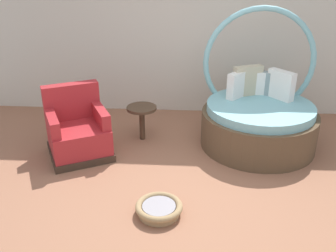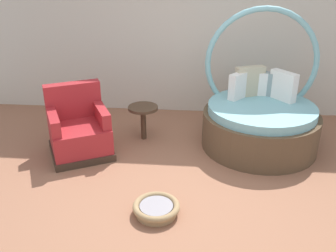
{
  "view_description": "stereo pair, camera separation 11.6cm",
  "coord_description": "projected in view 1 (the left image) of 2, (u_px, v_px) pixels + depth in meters",
  "views": [
    {
      "loc": [
        0.06,
        -3.75,
        2.55
      ],
      "look_at": [
        -0.22,
        0.57,
        0.55
      ],
      "focal_mm": 40.03,
      "sensor_mm": 36.0,
      "label": 1
    },
    {
      "loc": [
        0.17,
        -3.74,
        2.55
      ],
      "look_at": [
        -0.22,
        0.57,
        0.55
      ],
      "focal_mm": 40.03,
      "sensor_mm": 36.0,
      "label": 2
    }
  ],
  "objects": [
    {
      "name": "back_wall",
      "position": [
        189.0,
        21.0,
        6.1
      ],
      "size": [
        8.0,
        0.12,
        3.1
      ],
      "primitive_type": "cube",
      "color": "beige",
      "rests_on": "ground_plane"
    },
    {
      "name": "ground_plane",
      "position": [
        183.0,
        189.0,
        4.48
      ],
      "size": [
        8.0,
        8.0,
        0.02
      ],
      "primitive_type": "cube",
      "color": "#936047"
    },
    {
      "name": "round_daybed",
      "position": [
        258.0,
        117.0,
        5.38
      ],
      "size": [
        1.63,
        1.63,
        1.92
      ],
      "color": "brown",
      "rests_on": "ground_plane"
    },
    {
      "name": "pet_basket",
      "position": [
        159.0,
        208.0,
        4.0
      ],
      "size": [
        0.51,
        0.51,
        0.13
      ],
      "color": "#9E7F56",
      "rests_on": "ground_plane"
    },
    {
      "name": "side_table",
      "position": [
        142.0,
        113.0,
        5.49
      ],
      "size": [
        0.44,
        0.44,
        0.52
      ],
      "color": "#473323",
      "rests_on": "ground_plane"
    },
    {
      "name": "red_armchair",
      "position": [
        78.0,
        132.0,
        5.13
      ],
      "size": [
        1.07,
        1.07,
        0.94
      ],
      "color": "#38281E",
      "rests_on": "ground_plane"
    }
  ]
}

